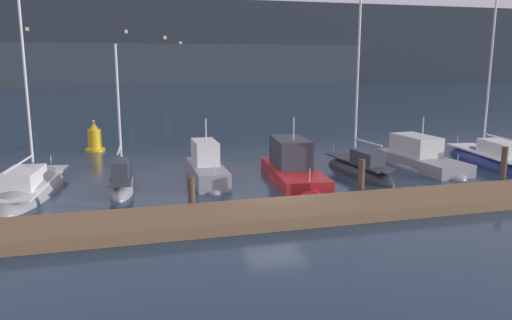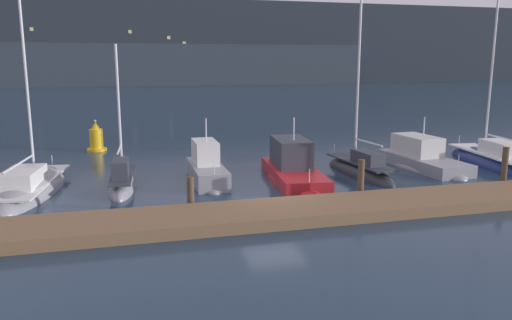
{
  "view_description": "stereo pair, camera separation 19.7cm",
  "coord_description": "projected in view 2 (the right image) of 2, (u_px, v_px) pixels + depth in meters",
  "views": [
    {
      "loc": [
        -6.21,
        -19.6,
        5.84
      ],
      "look_at": [
        0.0,
        2.99,
        1.2
      ],
      "focal_mm": 35.0,
      "sensor_mm": 36.0,
      "label": 1
    },
    {
      "loc": [
        -6.02,
        -19.65,
        5.84
      ],
      "look_at": [
        0.0,
        2.99,
        1.2
      ],
      "focal_mm": 35.0,
      "sensor_mm": 36.0,
      "label": 2
    }
  ],
  "objects": [
    {
      "name": "mooring_pile_3",
      "position": [
        361.0,
        180.0,
        21.31
      ],
      "size": [
        0.28,
        0.28,
        1.75
      ],
      "primitive_type": "cylinder",
      "color": "#4C3D2D",
      "rests_on": "ground"
    },
    {
      "name": "motorboat_berth_5",
      "position": [
        207.0,
        174.0,
        24.6
      ],
      "size": [
        1.68,
        5.16,
        3.59
      ],
      "color": "gray",
      "rests_on": "ground"
    },
    {
      "name": "dock",
      "position": [
        292.0,
        212.0,
        18.95
      ],
      "size": [
        43.93,
        2.8,
        0.45
      ],
      "primitive_type": "cube",
      "color": "brown",
      "rests_on": "ground"
    },
    {
      "name": "hillside_backdrop",
      "position": [
        134.0,
        46.0,
        129.47
      ],
      "size": [
        240.0,
        23.0,
        21.47
      ],
      "color": "#232B33",
      "rests_on": "ground"
    },
    {
      "name": "ground_plane",
      "position": [
        274.0,
        201.0,
        21.28
      ],
      "size": [
        400.0,
        400.0,
        0.0
      ],
      "primitive_type": "plane",
      "color": "#1E3347"
    },
    {
      "name": "motorboat_berth_8",
      "position": [
        422.0,
        163.0,
        27.8
      ],
      "size": [
        2.69,
        6.72,
        3.41
      ],
      "color": "gray",
      "rests_on": "ground"
    },
    {
      "name": "sailboat_berth_4",
      "position": [
        122.0,
        184.0,
        23.42
      ],
      "size": [
        1.46,
        5.33,
        7.29
      ],
      "color": "gray",
      "rests_on": "ground"
    },
    {
      "name": "mooring_pile_2",
      "position": [
        191.0,
        195.0,
        19.5
      ],
      "size": [
        0.28,
        0.28,
        1.44
      ],
      "primitive_type": "cylinder",
      "color": "#4C3D2D",
      "rests_on": "ground"
    },
    {
      "name": "sailboat_berth_9",
      "position": [
        490.0,
        162.0,
        28.68
      ],
      "size": [
        3.12,
        7.77,
        10.89
      ],
      "color": "navy",
      "rests_on": "ground"
    },
    {
      "name": "motorboat_berth_6",
      "position": [
        293.0,
        173.0,
        25.07
      ],
      "size": [
        3.08,
        7.19,
        3.74
      ],
      "color": "red",
      "rests_on": "ground"
    },
    {
      "name": "sailboat_berth_7",
      "position": [
        360.0,
        172.0,
        26.16
      ],
      "size": [
        1.94,
        6.25,
        10.18
      ],
      "color": "#2D3338",
      "rests_on": "ground"
    },
    {
      "name": "sailboat_berth_3",
      "position": [
        31.0,
        189.0,
        22.68
      ],
      "size": [
        3.27,
        8.51,
        13.18
      ],
      "color": "gray",
      "rests_on": "ground"
    },
    {
      "name": "channel_buoy",
      "position": [
        96.0,
        139.0,
        33.03
      ],
      "size": [
        1.28,
        1.28,
        2.07
      ],
      "color": "gold",
      "rests_on": "ground"
    },
    {
      "name": "mooring_pile_4",
      "position": [
        504.0,
        168.0,
        23.13
      ],
      "size": [
        0.28,
        0.28,
        1.97
      ],
      "primitive_type": "cylinder",
      "color": "#4C3D2D",
      "rests_on": "ground"
    }
  ]
}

